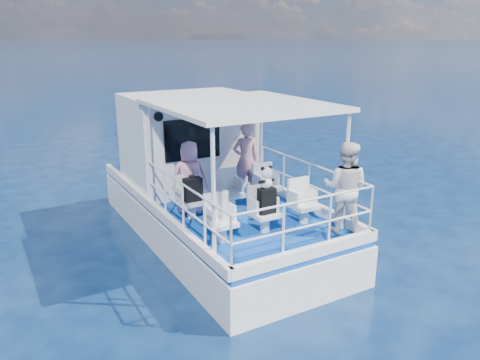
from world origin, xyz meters
The scene contains 20 objects.
ground centered at (0.00, 0.00, 0.00)m, with size 2000.00×2000.00×0.00m, color #081A3D.
hull centered at (0.00, 1.00, 0.00)m, with size 3.00×7.00×1.60m, color white.
deck centered at (0.00, 1.00, 0.85)m, with size 2.90×6.90×0.10m, color navy.
cabin centered at (0.00, 2.30, 2.00)m, with size 2.85×2.00×2.20m, color white.
canopy centered at (0.00, -0.20, 3.14)m, with size 3.00×3.20×0.08m, color white.
canopy_posts centered at (0.00, -0.25, 2.00)m, with size 2.77×2.97×2.20m.
railings centered at (0.00, -0.58, 1.40)m, with size 2.84×3.59×1.00m, color white, non-canonical shape.
seat_port_fwd centered at (-0.90, 0.20, 1.09)m, with size 0.48×0.46×0.38m, color silver.
seat_center_fwd centered at (0.00, 0.20, 1.09)m, with size 0.48×0.46×0.38m, color silver.
seat_stbd_fwd centered at (0.90, 0.20, 1.09)m, with size 0.48×0.46×0.38m, color silver.
seat_port_aft centered at (-0.90, -1.10, 1.09)m, with size 0.48×0.46×0.38m, color silver.
seat_center_aft centered at (0.00, -1.10, 1.09)m, with size 0.48×0.46×0.38m, color silver.
seat_stbd_aft centered at (0.90, -1.10, 1.09)m, with size 0.48×0.46×0.38m, color silver.
passenger_port_fwd centered at (-0.79, 0.46, 1.65)m, with size 0.56×0.40×1.50m, color pink.
passenger_stbd_fwd centered at (0.75, 0.87, 1.74)m, with size 0.61×0.40×1.68m, color #D48991.
passenger_stbd_aft centered at (1.25, -1.83, 1.75)m, with size 0.83×0.65×1.71m, color silver.
backpack_port centered at (-0.89, 0.14, 1.51)m, with size 0.35×0.20×0.46m, color black.
backpack_center centered at (0.00, -1.15, 1.52)m, with size 0.32×0.18×0.48m, color black.
compact_camera centered at (-0.90, 0.15, 1.77)m, with size 0.10×0.06×0.06m, color black.
panda centered at (0.00, -1.13, 1.96)m, with size 0.27×0.22×0.41m, color white, non-canonical shape.
Camera 1 is at (-4.41, -7.86, 4.35)m, focal length 35.00 mm.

